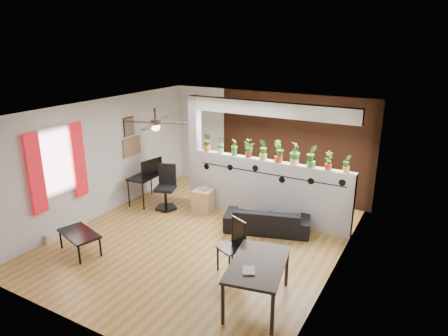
# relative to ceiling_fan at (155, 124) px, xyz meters

# --- Properties ---
(room_shell) EXTENTS (6.30, 7.10, 2.90)m
(room_shell) POSITION_rel_ceiling_fan_xyz_m (0.80, 0.30, -1.01)
(room_shell) COLOR olive
(room_shell) RESTS_ON ground
(partition_wall) EXTENTS (3.60, 0.18, 1.35)m
(partition_wall) POSITION_rel_ceiling_fan_xyz_m (1.60, 1.80, -1.64)
(partition_wall) COLOR #BCBCC1
(partition_wall) RESTS_ON ground
(ceiling_header) EXTENTS (3.60, 0.18, 0.30)m
(ceiling_header) POSITION_rel_ceiling_fan_xyz_m (1.60, 1.80, 0.14)
(ceiling_header) COLOR white
(ceiling_header) RESTS_ON room_shell
(pier_column) EXTENTS (0.22, 0.20, 2.60)m
(pier_column) POSITION_rel_ceiling_fan_xyz_m (-0.31, 1.80, -1.01)
(pier_column) COLOR #BCBCC1
(pier_column) RESTS_ON ground
(brick_panel) EXTENTS (3.90, 0.05, 2.60)m
(brick_panel) POSITION_rel_ceiling_fan_xyz_m (1.60, 3.27, -1.01)
(brick_panel) COLOR #AE5732
(brick_panel) RESTS_ON ground
(vine_decal) EXTENTS (3.31, 0.01, 0.30)m
(vine_decal) POSITION_rel_ceiling_fan_xyz_m (1.60, 1.70, -1.23)
(vine_decal) COLOR black
(vine_decal) RESTS_ON partition_wall
(window_assembly) EXTENTS (0.09, 1.30, 1.55)m
(window_assembly) POSITION_rel_ceiling_fan_xyz_m (-1.76, -0.90, -0.81)
(window_assembly) COLOR white
(window_assembly) RESTS_ON room_shell
(baseboard_heater) EXTENTS (0.08, 1.00, 0.18)m
(baseboard_heater) POSITION_rel_ceiling_fan_xyz_m (-1.74, -0.90, -2.22)
(baseboard_heater) COLOR silver
(baseboard_heater) RESTS_ON ground
(corkboard) EXTENTS (0.03, 0.60, 0.45)m
(corkboard) POSITION_rel_ceiling_fan_xyz_m (-1.78, 1.25, -0.96)
(corkboard) COLOR brown
(corkboard) RESTS_ON room_shell
(framed_art) EXTENTS (0.03, 0.34, 0.44)m
(framed_art) POSITION_rel_ceiling_fan_xyz_m (-1.78, 1.20, -0.46)
(framed_art) COLOR #8C7259
(framed_art) RESTS_ON room_shell
(ceiling_fan) EXTENTS (1.19, 1.19, 0.43)m
(ceiling_fan) POSITION_rel_ceiling_fan_xyz_m (0.00, 0.00, 0.00)
(ceiling_fan) COLOR black
(ceiling_fan) RESTS_ON room_shell
(potted_plant_0) EXTENTS (0.26, 0.24, 0.42)m
(potted_plant_0) POSITION_rel_ceiling_fan_xyz_m (0.02, 1.80, -0.74)
(potted_plant_0) COLOR orange
(potted_plant_0) RESTS_ON partition_wall
(potted_plant_1) EXTENTS (0.18, 0.14, 0.37)m
(potted_plant_1) POSITION_rel_ceiling_fan_xyz_m (0.37, 1.80, -0.77)
(potted_plant_1) COLOR silver
(potted_plant_1) RESTS_ON partition_wall
(potted_plant_2) EXTENTS (0.21, 0.22, 0.36)m
(potted_plant_2) POSITION_rel_ceiling_fan_xyz_m (0.72, 1.80, -0.77)
(potted_plant_2) COLOR #38822F
(potted_plant_2) RESTS_ON partition_wall
(potted_plant_3) EXTENTS (0.21, 0.17, 0.39)m
(potted_plant_3) POSITION_rel_ceiling_fan_xyz_m (1.07, 1.80, -0.76)
(potted_plant_3) COLOR #AD1B27
(potted_plant_3) RESTS_ON partition_wall
(potted_plant_4) EXTENTS (0.28, 0.29, 0.45)m
(potted_plant_4) POSITION_rel_ceiling_fan_xyz_m (1.42, 1.80, -0.73)
(potted_plant_4) COLOR #C5CD48
(potted_plant_4) RESTS_ON partition_wall
(potted_plant_5) EXTENTS (0.30, 0.27, 0.47)m
(potted_plant_5) POSITION_rel_ceiling_fan_xyz_m (1.78, 1.80, -0.72)
(potted_plant_5) COLOR red
(potted_plant_5) RESTS_ON partition_wall
(potted_plant_6) EXTENTS (0.29, 0.31, 0.47)m
(potted_plant_6) POSITION_rel_ceiling_fan_xyz_m (2.13, 1.80, -0.71)
(potted_plant_6) COLOR white
(potted_plant_6) RESTS_ON partition_wall
(potted_plant_7) EXTENTS (0.31, 0.29, 0.47)m
(potted_plant_7) POSITION_rel_ceiling_fan_xyz_m (2.48, 1.80, -0.72)
(potted_plant_7) COLOR #4A9636
(potted_plant_7) RESTS_ON partition_wall
(potted_plant_8) EXTENTS (0.24, 0.22, 0.38)m
(potted_plant_8) POSITION_rel_ceiling_fan_xyz_m (2.83, 1.80, -0.76)
(potted_plant_8) COLOR red
(potted_plant_8) RESTS_ON partition_wall
(potted_plant_9) EXTENTS (0.21, 0.19, 0.36)m
(potted_plant_9) POSITION_rel_ceiling_fan_xyz_m (3.18, 1.80, -0.77)
(potted_plant_9) COLOR gold
(potted_plant_9) RESTS_ON partition_wall
(sofa) EXTENTS (1.78, 1.12, 0.49)m
(sofa) POSITION_rel_ceiling_fan_xyz_m (1.80, 1.24, -2.07)
(sofa) COLOR black
(sofa) RESTS_ON ground
(cube_shelf) EXTENTS (0.48, 0.44, 0.53)m
(cube_shelf) POSITION_rel_ceiling_fan_xyz_m (0.12, 1.41, -2.05)
(cube_shelf) COLOR tan
(cube_shelf) RESTS_ON ground
(cup) EXTENTS (0.15, 0.15, 0.10)m
(cup) POSITION_rel_ceiling_fan_xyz_m (0.17, 1.41, -1.73)
(cup) COLOR gray
(cup) RESTS_ON cube_shelf
(computer_desk) EXTENTS (0.55, 0.99, 0.70)m
(computer_desk) POSITION_rel_ceiling_fan_xyz_m (-1.37, 1.24, -1.68)
(computer_desk) COLOR black
(computer_desk) RESTS_ON ground
(monitor) EXTENTS (0.36, 0.12, 0.20)m
(monitor) POSITION_rel_ceiling_fan_xyz_m (-1.37, 1.39, -1.52)
(monitor) COLOR black
(monitor) RESTS_ON computer_desk
(office_chair) EXTENTS (0.56, 0.56, 1.04)m
(office_chair) POSITION_rel_ceiling_fan_xyz_m (-0.73, 1.16, -1.86)
(office_chair) COLOR black
(office_chair) RESTS_ON ground
(dining_table) EXTENTS (1.01, 1.41, 0.70)m
(dining_table) POSITION_rel_ceiling_fan_xyz_m (2.63, -1.06, -1.69)
(dining_table) COLOR black
(dining_table) RESTS_ON ground
(book) EXTENTS (0.26, 0.28, 0.02)m
(book) POSITION_rel_ceiling_fan_xyz_m (2.53, -1.36, -1.61)
(book) COLOR gray
(book) RESTS_ON dining_table
(folding_chair) EXTENTS (0.50, 0.50, 0.94)m
(folding_chair) POSITION_rel_ceiling_fan_xyz_m (1.91, -0.40, -1.76)
(folding_chair) COLOR black
(folding_chair) RESTS_ON ground
(coffee_table) EXTENTS (0.97, 0.71, 0.41)m
(coffee_table) POSITION_rel_ceiling_fan_xyz_m (-0.90, -1.28, -1.95)
(coffee_table) COLOR black
(coffee_table) RESTS_ON ground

